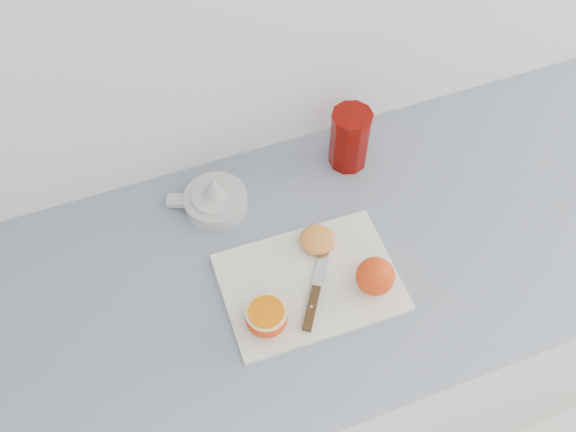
{
  "coord_description": "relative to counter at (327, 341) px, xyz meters",
  "views": [
    {
      "loc": [
        -0.53,
        1.11,
        1.96
      ],
      "look_at": [
        -0.28,
        1.76,
        0.96
      ],
      "focal_mm": 40.0,
      "sensor_mm": 36.0,
      "label": 1
    }
  ],
  "objects": [
    {
      "name": "cutting_board",
      "position": [
        -0.08,
        -0.05,
        0.45
      ],
      "size": [
        0.33,
        0.24,
        0.01
      ],
      "primitive_type": "cube",
      "rotation": [
        0.0,
        0.0,
        -0.03
      ],
      "color": "white",
      "rests_on": "counter"
    },
    {
      "name": "citrus_juicer",
      "position": [
        -0.19,
        0.18,
        0.47
      ],
      "size": [
        0.16,
        0.13,
        0.09
      ],
      "color": "silver",
      "rests_on": "counter"
    },
    {
      "name": "squeezed_shell",
      "position": [
        -0.04,
        0.02,
        0.47
      ],
      "size": [
        0.07,
        0.07,
        0.03
      ],
      "color": "orange",
      "rests_on": "cutting_board"
    },
    {
      "name": "paring_knife",
      "position": [
        -0.09,
        -0.1,
        0.46
      ],
      "size": [
        0.13,
        0.18,
        0.01
      ],
      "color": "#432D14",
      "rests_on": "cutting_board"
    },
    {
      "name": "red_tumbler",
      "position": [
        0.11,
        0.2,
        0.51
      ],
      "size": [
        0.09,
        0.09,
        0.14
      ],
      "color": "#710400",
      "rests_on": "counter"
    },
    {
      "name": "counter",
      "position": [
        0.0,
        0.0,
        0.0
      ],
      "size": [
        2.32,
        0.64,
        0.89
      ],
      "color": "silver",
      "rests_on": "ground"
    },
    {
      "name": "half_orange",
      "position": [
        -0.19,
        -0.11,
        0.48
      ],
      "size": [
        0.08,
        0.08,
        0.05
      ],
      "color": "#FA410A",
      "rests_on": "cutting_board"
    },
    {
      "name": "whole_orange",
      "position": [
        0.03,
        -0.11,
        0.49
      ],
      "size": [
        0.07,
        0.07,
        0.07
      ],
      "color": "#FA410A",
      "rests_on": "cutting_board"
    }
  ]
}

